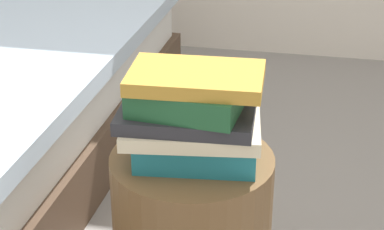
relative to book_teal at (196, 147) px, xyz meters
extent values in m
cube|color=#1E727F|center=(0.00, 0.00, 0.00)|extent=(0.28, 0.21, 0.06)
cube|color=beige|center=(-0.01, 0.00, 0.05)|extent=(0.33, 0.25, 0.03)
cube|color=#28282D|center=(-0.02, 0.00, 0.08)|extent=(0.31, 0.21, 0.03)
cube|color=#1E512D|center=(-0.02, 0.01, 0.12)|extent=(0.25, 0.22, 0.06)
cube|color=#B7842D|center=(0.00, 0.00, 0.17)|extent=(0.29, 0.20, 0.03)
camera|label=1|loc=(0.26, -1.30, 0.73)|focal=63.55mm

